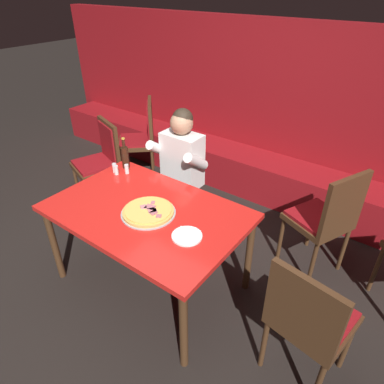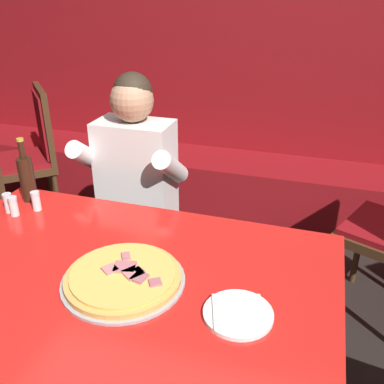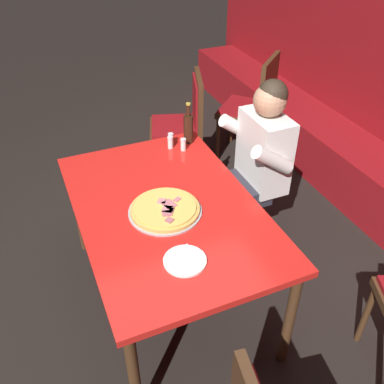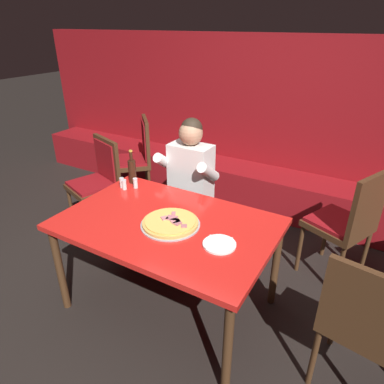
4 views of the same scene
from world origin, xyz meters
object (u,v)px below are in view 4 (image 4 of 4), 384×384
at_px(shaker_black_pepper, 122,183).
at_px(dining_chair_side_aisle, 98,177).
at_px(shaker_parmesan, 135,184).
at_px(shaker_oregano, 124,185).
at_px(pizza, 170,223).
at_px(diner_seated_blue_shirt, 186,183).
at_px(dining_chair_far_left, 366,320).
at_px(main_dining_table, 167,230).
at_px(plate_white_paper, 219,244).
at_px(dining_chair_near_left, 349,219).
at_px(beer_bottle, 132,171).
at_px(dining_chair_far_right, 137,154).

height_order(shaker_black_pepper, dining_chair_side_aisle, dining_chair_side_aisle).
height_order(shaker_parmesan, shaker_oregano, same).
xyz_separation_m(pizza, diner_seated_blue_shirt, (-0.32, 0.73, -0.07)).
height_order(shaker_oregano, dining_chair_far_left, dining_chair_far_left).
bearing_deg(dining_chair_side_aisle, dining_chair_far_left, -14.51).
distance_m(main_dining_table, plate_white_paper, 0.45).
distance_m(diner_seated_blue_shirt, dining_chair_far_left, 1.76).
relative_size(shaker_black_pepper, dining_chair_near_left, 0.08).
relative_size(shaker_black_pepper, shaker_parmesan, 1.00).
height_order(main_dining_table, dining_chair_far_left, dining_chair_far_left).
distance_m(shaker_oregano, dining_chair_near_left, 1.84).
bearing_deg(beer_bottle, dining_chair_near_left, 19.34).
relative_size(shaker_black_pepper, dining_chair_far_right, 0.09).
bearing_deg(beer_bottle, shaker_black_pepper, -96.43).
relative_size(shaker_oregano, dining_chair_far_left, 0.09).
distance_m(shaker_black_pepper, dining_chair_far_right, 1.32).
height_order(shaker_parmesan, dining_chair_far_right, dining_chair_far_right).
height_order(diner_seated_blue_shirt, dining_chair_near_left, diner_seated_blue_shirt).
bearing_deg(diner_seated_blue_shirt, shaker_black_pepper, -128.80).
relative_size(pizza, dining_chair_near_left, 0.40).
bearing_deg(dining_chair_far_right, dining_chair_far_left, -27.67).
relative_size(shaker_parmesan, diner_seated_blue_shirt, 0.07).
xyz_separation_m(dining_chair_far_left, dining_chair_near_left, (-0.23, 1.03, 0.02)).
bearing_deg(dining_chair_far_left, main_dining_table, 178.12).
bearing_deg(plate_white_paper, dining_chair_side_aisle, 157.99).
bearing_deg(dining_chair_side_aisle, dining_chair_far_right, 94.82).
bearing_deg(shaker_oregano, beer_bottle, 100.63).
xyz_separation_m(beer_bottle, diner_seated_blue_shirt, (0.34, 0.32, -0.17)).
relative_size(plate_white_paper, beer_bottle, 0.72).
xyz_separation_m(plate_white_paper, shaker_parmesan, (-0.97, 0.38, 0.03)).
bearing_deg(shaker_oregano, dining_chair_far_left, -8.66).
bearing_deg(main_dining_table, dining_chair_near_left, 42.36).
bearing_deg(dining_chair_far_right, shaker_oregano, -55.46).
distance_m(shaker_parmesan, dining_chair_far_right, 1.34).
distance_m(pizza, diner_seated_blue_shirt, 0.80).
xyz_separation_m(plate_white_paper, dining_chair_near_left, (0.64, 1.05, -0.17)).
bearing_deg(dining_chair_far_right, dining_chair_near_left, -8.62).
bearing_deg(dining_chair_far_left, diner_seated_blue_shirt, 154.65).
height_order(plate_white_paper, shaker_black_pepper, shaker_black_pepper).
bearing_deg(beer_bottle, dining_chair_far_left, -12.67).
xyz_separation_m(beer_bottle, shaker_black_pepper, (-0.01, -0.13, -0.07)).
relative_size(plate_white_paper, diner_seated_blue_shirt, 0.16).
distance_m(pizza, shaker_oregano, 0.69).
distance_m(shaker_parmesan, dining_chair_side_aisle, 0.86).
xyz_separation_m(main_dining_table, shaker_oregano, (-0.59, 0.25, 0.11)).
distance_m(main_dining_table, diner_seated_blue_shirt, 0.76).
bearing_deg(dining_chair_far_right, plate_white_paper, -38.47).
bearing_deg(beer_bottle, shaker_oregano, -79.37).
distance_m(shaker_black_pepper, shaker_oregano, 0.05).
relative_size(shaker_oregano, dining_chair_side_aisle, 0.09).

